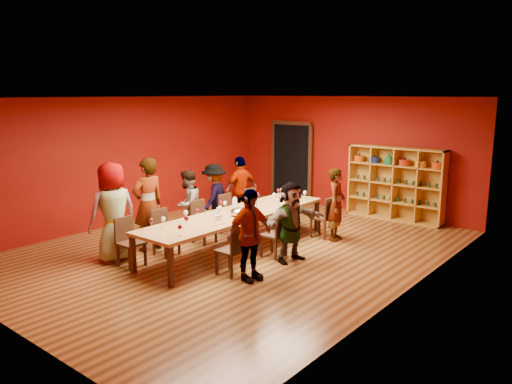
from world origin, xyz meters
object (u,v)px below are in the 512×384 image
(shelving_unit, at_px, (396,180))
(person_left_2, at_px, (188,205))
(chair_person_left_2, at_px, (201,219))
(person_right_1, at_px, (249,235))
(person_right_2, at_px, (291,222))
(chair_person_left_3, at_px, (228,212))
(wine_bottle, at_px, (294,195))
(person_left_3, at_px, (214,197))
(spittoon_bowl, at_px, (239,212))
(chair_person_left_1, at_px, (163,229))
(chair_person_left_4, at_px, (254,205))
(chair_person_right_2, at_px, (277,232))
(chair_person_right_1, at_px, (234,248))
(chair_person_right_4, at_px, (325,215))
(person_left_1, at_px, (148,204))
(tasting_table, at_px, (237,216))
(person_left_0, at_px, (113,212))
(chair_person_left_0, at_px, (128,239))
(person_right_4, at_px, (336,204))
(person_left_4, at_px, (241,190))

(shelving_unit, xyz_separation_m, person_left_2, (-2.71, -4.42, -0.24))
(shelving_unit, height_order, chair_person_left_2, shelving_unit)
(person_right_1, xyz_separation_m, person_right_2, (-0.03, 1.24, -0.03))
(chair_person_left_3, distance_m, person_right_1, 2.87)
(person_right_2, bearing_deg, person_right_1, -166.41)
(person_right_1, bearing_deg, wine_bottle, 30.06)
(person_left_3, height_order, spittoon_bowl, person_left_3)
(chair_person_left_1, bearing_deg, person_left_3, 103.07)
(chair_person_left_1, bearing_deg, shelving_unit, 67.06)
(chair_person_left_3, distance_m, chair_person_left_4, 0.89)
(chair_person_left_3, height_order, chair_person_right_2, same)
(chair_person_left_4, relative_size, chair_person_right_1, 1.00)
(chair_person_left_3, xyz_separation_m, person_right_2, (2.14, -0.62, 0.25))
(chair_person_right_4, bearing_deg, person_right_1, -83.31)
(person_left_1, distance_m, person_right_2, 2.86)
(spittoon_bowl, relative_size, wine_bottle, 0.95)
(chair_person_left_1, bearing_deg, chair_person_left_2, 90.00)
(chair_person_left_3, height_order, wine_bottle, wine_bottle)
(tasting_table, distance_m, person_left_2, 1.32)
(chair_person_right_1, bearing_deg, person_left_1, -179.68)
(chair_person_left_4, bearing_deg, shelving_unit, 49.42)
(person_right_1, distance_m, wine_bottle, 3.00)
(shelving_unit, height_order, person_right_1, shelving_unit)
(person_left_0, height_order, person_right_1, person_left_0)
(shelving_unit, xyz_separation_m, person_left_0, (-2.73, -6.27, -0.05))
(person_left_0, xyz_separation_m, person_right_1, (2.59, 0.83, -0.15))
(tasting_table, distance_m, chair_person_left_4, 1.87)
(tasting_table, xyz_separation_m, chair_person_right_1, (0.91, -1.12, -0.20))
(shelving_unit, relative_size, person_right_1, 1.54)
(chair_person_left_0, distance_m, spittoon_bowl, 2.12)
(chair_person_right_4, bearing_deg, chair_person_right_2, -90.00)
(chair_person_right_1, bearing_deg, chair_person_left_1, -179.60)
(wine_bottle, bearing_deg, person_left_2, -130.08)
(person_right_1, relative_size, person_right_4, 1.01)
(person_left_3, relative_size, chair_person_left_4, 1.72)
(person_left_2, xyz_separation_m, chair_person_left_4, (0.40, 1.73, -0.25))
(chair_person_left_1, relative_size, spittoon_bowl, 2.72)
(chair_person_right_4, relative_size, wine_bottle, 2.60)
(chair_person_left_1, distance_m, person_left_2, 1.13)
(person_left_0, xyz_separation_m, chair_person_left_2, (0.42, 1.85, -0.44))
(tasting_table, height_order, chair_person_right_1, chair_person_right_1)
(shelving_unit, distance_m, wine_bottle, 2.90)
(chair_person_left_0, height_order, chair_person_right_2, same)
(tasting_table, relative_size, person_left_0, 2.42)
(chair_person_left_4, bearing_deg, chair_person_right_1, -56.43)
(chair_person_right_1, distance_m, chair_person_right_2, 1.24)
(chair_person_left_0, bearing_deg, spittoon_bowl, 58.63)
(person_right_2, bearing_deg, spittoon_bowl, 116.90)
(person_left_4, xyz_separation_m, wine_bottle, (1.50, 0.06, 0.07))
(chair_person_left_0, xyz_separation_m, chair_person_right_4, (1.82, 3.80, 0.00))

